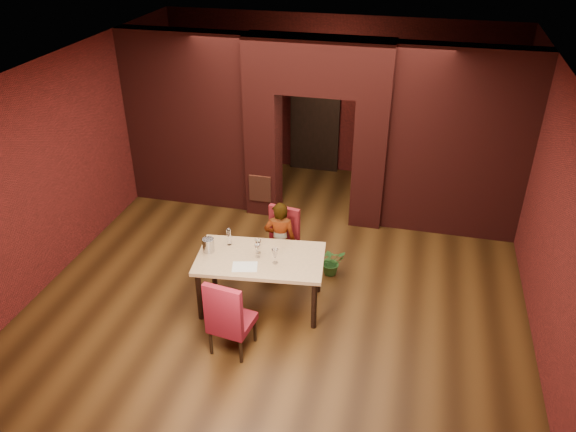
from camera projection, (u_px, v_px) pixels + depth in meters
The scene contains 25 objects.
floor at pixel (289, 275), 8.73m from camera, with size 8.00×8.00×0.00m, color #442911.
ceiling at pixel (289, 71), 7.13m from camera, with size 7.00×8.00×0.04m, color silver.
wall_back at pixel (336, 97), 11.30m from camera, with size 7.00×0.04×3.20m, color maroon.
wall_front at pixel (173, 397), 4.56m from camera, with size 7.00×0.04×3.20m, color maroon.
wall_left at pixel (69, 159), 8.65m from camera, with size 0.04×8.00×3.20m, color maroon.
wall_right at pixel (553, 212), 7.21m from camera, with size 0.04×8.00×3.20m, color maroon.
pillar_left at pixel (264, 152), 10.03m from camera, with size 0.55×0.55×2.30m, color maroon.
pillar_right at pixel (370, 162), 9.64m from camera, with size 0.55×0.55×2.30m, color maroon.
lintel at pixel (318, 66), 9.04m from camera, with size 2.45×0.55×0.90m, color maroon.
wing_wall_left at pixel (188, 121), 10.10m from camera, with size 2.27×0.35×3.20m, color maroon.
wing_wall_right at pixel (459, 145), 9.13m from camera, with size 2.27×0.35×3.20m, color maroon.
vent_panel at pixel (260, 189), 10.09m from camera, with size 0.40×0.03×0.50m, color brown.
rear_door at pixel (315, 122), 11.60m from camera, with size 0.90×0.08×2.10m, color black.
rear_door_frame at pixel (315, 123), 11.57m from camera, with size 1.02×0.04×2.22m, color black.
dining_table at pixel (261, 281), 7.91m from camera, with size 1.75×0.98×0.82m, color tan.
chair_far at pixel (279, 244), 8.51m from camera, with size 0.49×0.49×1.07m, color maroon.
chair_near at pixel (232, 314), 7.07m from camera, with size 0.50×0.50×1.11m, color maroon.
person_seated at pixel (280, 241), 8.39m from camera, with size 0.47×0.31×1.30m, color white.
wine_glass_a at pixel (258, 246), 7.74m from camera, with size 0.09×0.09×0.22m, color white, non-canonical shape.
wine_glass_b at pixel (258, 251), 7.67m from camera, with size 0.08×0.08×0.20m, color white, non-canonical shape.
wine_glass_c at pixel (275, 256), 7.52m from camera, with size 0.09×0.09×0.23m, color silver, non-canonical shape.
tasting_sheet at pixel (245, 267), 7.51m from camera, with size 0.33×0.24×0.00m, color silver.
wine_bucket at pixel (208, 245), 7.79m from camera, with size 0.16×0.16×0.20m, color #AAAAB0.
water_bottle at pixel (229, 237), 7.92m from camera, with size 0.06×0.06×0.26m, color white.
potted_plant at pixel (331, 261), 8.67m from camera, with size 0.40×0.35×0.44m, color #2D6428.
Camera 1 is at (1.68, -6.90, 5.15)m, focal length 35.00 mm.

